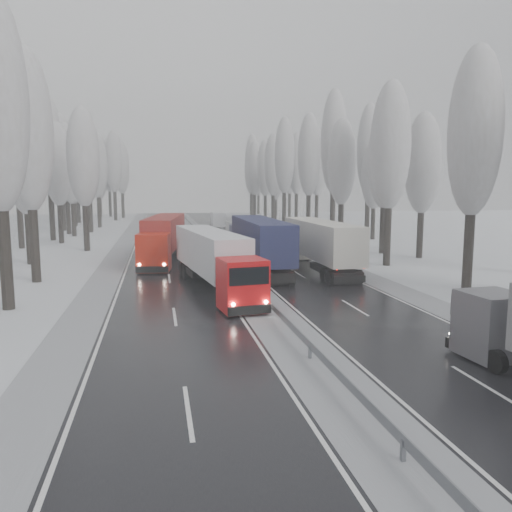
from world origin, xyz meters
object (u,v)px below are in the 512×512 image
object	(u,v)px
truck_blue_box	(258,241)
box_truck_distant	(217,219)
truck_red_white	(213,257)
truck_cream_box	(316,241)
truck_red_red	(164,235)

from	to	relation	value
truck_blue_box	box_truck_distant	size ratio (longest dim) A/B	2.38
box_truck_distant	truck_red_white	world-z (taller)	truck_red_white
truck_blue_box	truck_red_white	world-z (taller)	truck_blue_box
truck_cream_box	truck_red_white	world-z (taller)	truck_cream_box
truck_cream_box	box_truck_distant	world-z (taller)	truck_cream_box
box_truck_distant	truck_blue_box	bearing A→B (deg)	-91.26
box_truck_distant	truck_red_red	world-z (taller)	truck_red_red
truck_red_white	box_truck_distant	bearing A→B (deg)	75.27
box_truck_distant	truck_red_white	distance (m)	57.51
truck_cream_box	box_truck_distant	size ratio (longest dim) A/B	2.28
truck_red_red	truck_blue_box	bearing A→B (deg)	-35.96
truck_cream_box	truck_red_red	xyz separation A→B (m)	(-12.77, 8.15, 0.00)
truck_blue_box	truck_cream_box	xyz separation A→B (m)	(5.00, -0.68, -0.11)
truck_cream_box	truck_red_white	size ratio (longest dim) A/B	1.06
truck_red_red	truck_red_white	bearing A→B (deg)	-70.07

